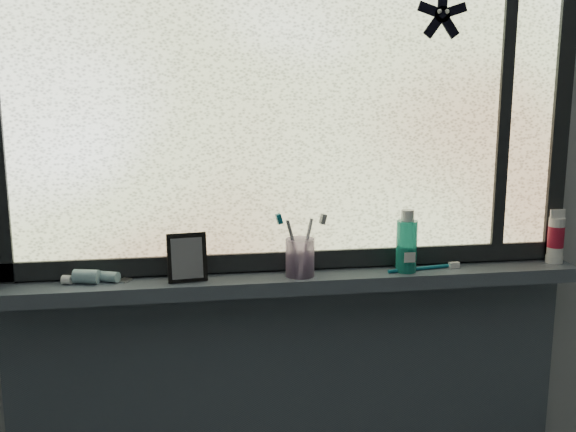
% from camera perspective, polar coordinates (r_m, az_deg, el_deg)
% --- Properties ---
extents(wall_back, '(3.00, 0.01, 2.50)m').
position_cam_1_polar(wall_back, '(1.80, 0.54, 2.52)').
color(wall_back, '#9EA3A8').
rests_on(wall_back, ground).
extents(windowsill, '(1.62, 0.14, 0.04)m').
position_cam_1_polar(windowsill, '(1.78, 0.93, -5.83)').
color(windowsill, '#454F5C').
rests_on(windowsill, wall_back).
extents(window_pane, '(1.50, 0.01, 1.00)m').
position_cam_1_polar(window_pane, '(1.75, 0.68, 11.50)').
color(window_pane, silver).
rests_on(window_pane, wall_back).
extents(frame_bottom, '(1.60, 0.03, 0.05)m').
position_cam_1_polar(frame_bottom, '(1.81, 0.67, -3.88)').
color(frame_bottom, black).
rests_on(frame_bottom, windowsill).
extents(frame_right, '(0.05, 0.03, 1.10)m').
position_cam_1_polar(frame_right, '(2.03, 23.18, 10.56)').
color(frame_right, black).
rests_on(frame_right, wall_back).
extents(frame_mullion, '(0.03, 0.03, 1.00)m').
position_cam_1_polar(frame_mullion, '(1.94, 18.74, 10.88)').
color(frame_mullion, black).
rests_on(frame_mullion, wall_back).
extents(starfish_sticker, '(0.15, 0.02, 0.15)m').
position_cam_1_polar(starfish_sticker, '(1.86, 13.54, 17.03)').
color(starfish_sticker, black).
rests_on(starfish_sticker, window_pane).
extents(vanity_mirror, '(0.11, 0.06, 0.13)m').
position_cam_1_polar(vanity_mirror, '(1.71, -8.97, -3.65)').
color(vanity_mirror, black).
rests_on(vanity_mirror, windowsill).
extents(toothpaste_tube, '(0.21, 0.11, 0.04)m').
position_cam_1_polar(toothpaste_tube, '(1.76, -16.78, -5.14)').
color(toothpaste_tube, silver).
rests_on(toothpaste_tube, windowsill).
extents(toothbrush_cup, '(0.09, 0.09, 0.10)m').
position_cam_1_polar(toothbrush_cup, '(1.75, 1.07, -3.70)').
color(toothbrush_cup, '#BC98C9').
rests_on(toothbrush_cup, windowsill).
extents(toothbrush_lying, '(0.24, 0.06, 0.02)m').
position_cam_1_polar(toothbrush_lying, '(1.85, 11.59, -4.51)').
color(toothbrush_lying, '#0D6076').
rests_on(toothbrush_lying, windowsill).
extents(mouthwash_bottle, '(0.07, 0.07, 0.14)m').
position_cam_1_polar(mouthwash_bottle, '(1.81, 10.50, -2.20)').
color(mouthwash_bottle, teal).
rests_on(mouthwash_bottle, windowsill).
extents(cream_tube, '(0.05, 0.05, 0.11)m').
position_cam_1_polar(cream_tube, '(2.03, 22.72, -1.52)').
color(cream_tube, silver).
rests_on(cream_tube, windowsill).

